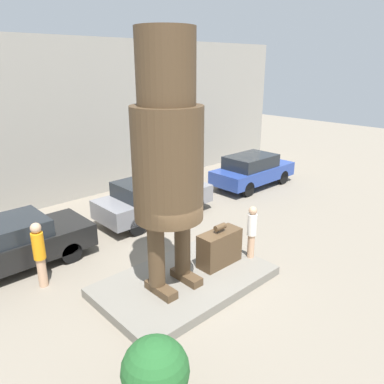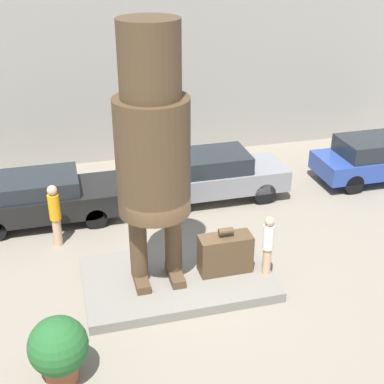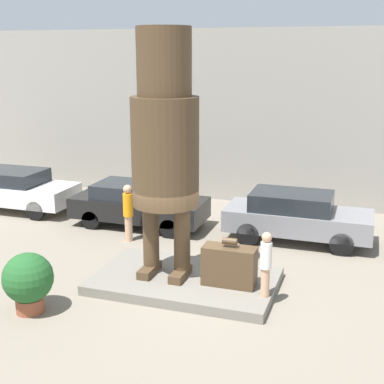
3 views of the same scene
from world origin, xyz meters
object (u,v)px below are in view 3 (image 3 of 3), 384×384
object	(u,v)px
parked_car_white	(15,189)
parked_car_grey	(296,216)
giant_suitcase	(229,266)
tourist	(266,262)
parked_car_black	(138,203)
worker_hivis	(128,210)
statue_figure	(165,136)
planter_pot	(28,280)

from	to	relation	value
parked_car_white	parked_car_grey	xyz separation A→B (m)	(10.46, -0.12, 0.02)
parked_car_grey	parked_car_white	bearing A→B (deg)	179.35
giant_suitcase	parked_car_white	world-z (taller)	parked_car_white
tourist	parked_car_white	xyz separation A→B (m)	(-10.40, 4.81, -0.29)
tourist	parked_car_black	xyz separation A→B (m)	(-5.27, 4.54, -0.32)
parked_car_grey	worker_hivis	xyz separation A→B (m)	(-4.98, -1.64, 0.16)
tourist	parked_car_black	bearing A→B (deg)	139.24
parked_car_black	statue_figure	bearing A→B (deg)	-57.09
statue_figure	giant_suitcase	world-z (taller)	statue_figure
statue_figure	parked_car_white	bearing A→B (deg)	150.89
giant_suitcase	tourist	distance (m)	1.09
tourist	parked_car_white	world-z (taller)	tourist
tourist	parked_car_black	size ratio (longest dim) A/B	0.35
parked_car_black	giant_suitcase	bearing A→B (deg)	-44.09
parked_car_white	worker_hivis	xyz separation A→B (m)	(5.48, -1.76, 0.17)
parked_car_white	planter_pot	world-z (taller)	parked_car_white
parked_car_white	giant_suitcase	bearing A→B (deg)	-25.21
parked_car_black	planter_pot	distance (m)	6.54
statue_figure	tourist	xyz separation A→B (m)	(2.65, -0.49, -2.71)
statue_figure	giant_suitcase	xyz separation A→B (m)	(1.69, -0.13, -3.08)
giant_suitcase	parked_car_white	size ratio (longest dim) A/B	0.29
giant_suitcase	parked_car_black	size ratio (longest dim) A/B	0.29
worker_hivis	parked_car_white	bearing A→B (deg)	162.24
giant_suitcase	tourist	world-z (taller)	tourist
parked_car_white	parked_car_grey	distance (m)	10.46
statue_figure	planter_pot	xyz separation A→B (m)	(-2.40, -2.49, -3.04)
tourist	parked_car_grey	bearing A→B (deg)	89.27
statue_figure	worker_hivis	bearing A→B (deg)	131.60
planter_pot	worker_hivis	bearing A→B (deg)	88.60
parked_car_black	worker_hivis	bearing A→B (deg)	-76.95
statue_figure	parked_car_black	bearing A→B (deg)	122.91
parked_car_black	worker_hivis	xyz separation A→B (m)	(0.34, -1.48, 0.21)
tourist	parked_car_grey	xyz separation A→B (m)	(0.06, 4.69, -0.27)
worker_hivis	giant_suitcase	bearing A→B (deg)	-34.16
statue_figure	parked_car_white	distance (m)	9.37
planter_pot	parked_car_grey	bearing A→B (deg)	52.65
statue_figure	parked_car_grey	bearing A→B (deg)	57.18
parked_car_grey	worker_hivis	bearing A→B (deg)	-161.82
parked_car_black	parked_car_grey	distance (m)	5.33
parked_car_white	planter_pot	size ratio (longest dim) A/B	3.17
tourist	worker_hivis	xyz separation A→B (m)	(-4.92, 3.06, -0.11)
parked_car_grey	worker_hivis	size ratio (longest dim) A/B	2.47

